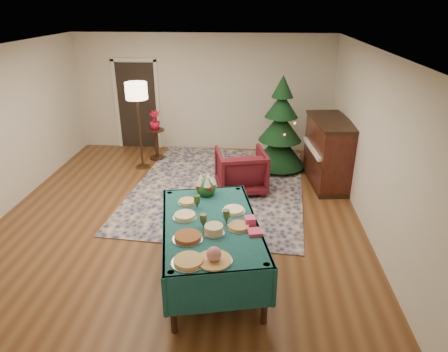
# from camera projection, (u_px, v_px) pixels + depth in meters

# --- Properties ---
(room_shell) EXTENTS (7.00, 7.00, 7.00)m
(room_shell) POSITION_uv_depth(u_px,v_px,m) (176.00, 142.00, 6.15)
(room_shell) COLOR #593319
(room_shell) RESTS_ON ground
(doorway) EXTENTS (1.08, 0.04, 2.16)m
(doorway) POSITION_uv_depth(u_px,v_px,m) (137.00, 103.00, 9.54)
(doorway) COLOR black
(doorway) RESTS_ON ground
(rug) EXTENTS (3.54, 4.46, 0.02)m
(rug) POSITION_uv_depth(u_px,v_px,m) (219.00, 186.00, 7.81)
(rug) COLOR #121143
(rug) RESTS_ON ground
(buffet_table) EXTENTS (1.60, 2.26, 0.80)m
(buffet_table) POSITION_uv_depth(u_px,v_px,m) (211.00, 234.00, 5.05)
(buffet_table) COLOR black
(buffet_table) RESTS_ON ground
(platter_0) EXTENTS (0.37, 0.37, 0.05)m
(platter_0) POSITION_uv_depth(u_px,v_px,m) (188.00, 261.00, 4.21)
(platter_0) COLOR silver
(platter_0) RESTS_ON buffet_table
(platter_1) EXTENTS (0.39, 0.39, 0.17)m
(platter_1) POSITION_uv_depth(u_px,v_px,m) (214.00, 256.00, 4.23)
(platter_1) COLOR silver
(platter_1) RESTS_ON buffet_table
(platter_2) EXTENTS (0.36, 0.36, 0.06)m
(platter_2) POSITION_uv_depth(u_px,v_px,m) (188.00, 237.00, 4.63)
(platter_2) COLOR silver
(platter_2) RESTS_ON buffet_table
(platter_3) EXTENTS (0.26, 0.26, 0.11)m
(platter_3) POSITION_uv_depth(u_px,v_px,m) (214.00, 230.00, 4.74)
(platter_3) COLOR silver
(platter_3) RESTS_ON buffet_table
(platter_4) EXTENTS (0.30, 0.30, 0.04)m
(platter_4) POSITION_uv_depth(u_px,v_px,m) (239.00, 227.00, 4.86)
(platter_4) COLOR silver
(platter_4) RESTS_ON buffet_table
(platter_5) EXTENTS (0.31, 0.31, 0.06)m
(platter_5) POSITION_uv_depth(u_px,v_px,m) (185.00, 216.00, 5.09)
(platter_5) COLOR silver
(platter_5) RESTS_ON buffet_table
(platter_6) EXTENTS (0.31, 0.31, 0.04)m
(platter_6) POSITION_uv_depth(u_px,v_px,m) (234.00, 210.00, 5.24)
(platter_6) COLOR silver
(platter_6) RESTS_ON buffet_table
(platter_7) EXTENTS (0.27, 0.27, 0.04)m
(platter_7) POSITION_uv_depth(u_px,v_px,m) (187.00, 202.00, 5.46)
(platter_7) COLOR silver
(platter_7) RESTS_ON buffet_table
(goblet_0) EXTENTS (0.09, 0.09, 0.19)m
(goblet_0) POSITION_uv_depth(u_px,v_px,m) (197.00, 202.00, 5.30)
(goblet_0) COLOR #2D471E
(goblet_0) RESTS_ON buffet_table
(goblet_1) EXTENTS (0.09, 0.09, 0.19)m
(goblet_1) POSITION_uv_depth(u_px,v_px,m) (226.00, 216.00, 4.93)
(goblet_1) COLOR #2D471E
(goblet_1) RESTS_ON buffet_table
(goblet_2) EXTENTS (0.09, 0.09, 0.19)m
(goblet_2) POSITION_uv_depth(u_px,v_px,m) (203.00, 221.00, 4.84)
(goblet_2) COLOR #2D471E
(goblet_2) RESTS_ON buffet_table
(napkin_stack) EXTENTS (0.19, 0.19, 0.04)m
(napkin_stack) POSITION_uv_depth(u_px,v_px,m) (255.00, 232.00, 4.74)
(napkin_stack) COLOR #DE3D5F
(napkin_stack) RESTS_ON buffet_table
(gift_box) EXTENTS (0.15, 0.15, 0.11)m
(gift_box) POSITION_uv_depth(u_px,v_px,m) (250.00, 221.00, 4.92)
(gift_box) COLOR #EC417E
(gift_box) RESTS_ON buffet_table
(centerpiece) EXTENTS (0.29, 0.29, 0.33)m
(centerpiece) POSITION_uv_depth(u_px,v_px,m) (206.00, 186.00, 5.66)
(centerpiece) COLOR #1E4C1E
(centerpiece) RESTS_ON buffet_table
(armchair) EXTENTS (1.04, 1.00, 0.90)m
(armchair) POSITION_uv_depth(u_px,v_px,m) (241.00, 169.00, 7.49)
(armchair) COLOR #511119
(armchair) RESTS_ON ground
(floor_lamp) EXTENTS (0.45, 0.45, 1.85)m
(floor_lamp) POSITION_uv_depth(u_px,v_px,m) (137.00, 96.00, 8.09)
(floor_lamp) COLOR #A57F3F
(floor_lamp) RESTS_ON ground
(side_table) EXTENTS (0.39, 0.39, 0.70)m
(side_table) POSITION_uv_depth(u_px,v_px,m) (157.00, 144.00, 9.09)
(side_table) COLOR black
(side_table) RESTS_ON ground
(potted_plant) EXTENTS (0.24, 0.43, 0.24)m
(potted_plant) POSITION_uv_depth(u_px,v_px,m) (155.00, 124.00, 8.90)
(potted_plant) COLOR red
(potted_plant) RESTS_ON side_table
(christmas_tree) EXTENTS (1.18, 1.18, 2.01)m
(christmas_tree) POSITION_uv_depth(u_px,v_px,m) (280.00, 129.00, 8.30)
(christmas_tree) COLOR black
(christmas_tree) RESTS_ON ground
(piano) EXTENTS (0.84, 1.56, 1.30)m
(piano) POSITION_uv_depth(u_px,v_px,m) (329.00, 153.00, 7.75)
(piano) COLOR black
(piano) RESTS_ON ground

